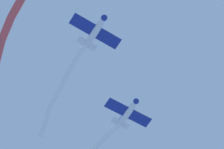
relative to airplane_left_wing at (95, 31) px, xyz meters
The scene contains 5 objects.
smoke_trail_lead 9.37m from the airplane_left_wing, 159.88° to the right, with size 12.08×14.79×1.73m.
airplane_left_wing is the anchor object (origin of this frame).
smoke_trail_left_wing 9.35m from the airplane_left_wing, 130.83° to the left, with size 9.21×11.92×1.26m.
airplane_right_wing 11.71m from the airplane_left_wing, 82.29° to the left, with size 5.51×5.20×1.55m.
smoke_trail_right_wing 17.93m from the airplane_left_wing, 105.22° to the left, with size 10.50×8.16×4.03m.
Camera 1 is at (5.87, -4.15, 6.04)m, focal length 75.66 mm.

